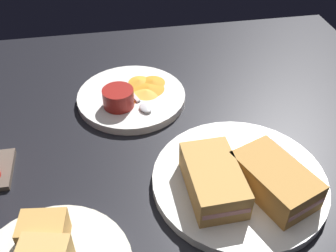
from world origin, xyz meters
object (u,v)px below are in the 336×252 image
(plate_chips_companion, at_px, (132,97))
(plate_sandwich_main, at_px, (239,181))
(ramekin_light_gravy, at_px, (118,97))
(sandwich_half_far, at_px, (274,180))
(sandwich_half_near, at_px, (213,179))
(spoon_by_gravy_ramekin, at_px, (142,105))
(ramekin_dark_sauce, at_px, (275,159))
(spoon_by_dark_ramekin, at_px, (251,179))

(plate_chips_companion, bearing_deg, plate_sandwich_main, -150.34)
(plate_sandwich_main, bearing_deg, plate_chips_companion, 29.66)
(plate_chips_companion, xyz_separation_m, ramekin_light_gravy, (-0.03, 0.03, 0.03))
(sandwich_half_far, bearing_deg, ramekin_light_gravy, 39.66)
(plate_sandwich_main, bearing_deg, ramekin_light_gravy, 37.81)
(sandwich_half_far, height_order, plate_chips_companion, sandwich_half_far)
(sandwich_half_near, height_order, plate_chips_companion, sandwich_half_near)
(sandwich_half_near, relative_size, spoon_by_gravy_ramekin, 1.38)
(ramekin_dark_sauce, height_order, ramekin_light_gravy, ramekin_light_gravy)
(plate_sandwich_main, xyz_separation_m, spoon_by_gravy_ramekin, (0.21, 0.13, 0.01))
(sandwich_half_near, xyz_separation_m, spoon_by_gravy_ramekin, (0.23, 0.08, -0.02))
(plate_sandwich_main, height_order, spoon_by_dark_ramekin, spoon_by_dark_ramekin)
(ramekin_light_gravy, bearing_deg, plate_sandwich_main, -142.19)
(ramekin_dark_sauce, bearing_deg, plate_chips_companion, 40.30)
(plate_sandwich_main, relative_size, ramekin_light_gravy, 4.59)
(ramekin_dark_sauce, bearing_deg, ramekin_light_gravy, 47.96)
(spoon_by_dark_ramekin, xyz_separation_m, spoon_by_gravy_ramekin, (0.22, 0.14, 0.00))
(spoon_by_dark_ramekin, distance_m, spoon_by_gravy_ramekin, 0.27)
(plate_chips_companion, distance_m, spoon_by_gravy_ramekin, 0.05)
(plate_sandwich_main, distance_m, spoon_by_gravy_ramekin, 0.25)
(plate_sandwich_main, relative_size, spoon_by_gravy_ramekin, 2.87)
(spoon_by_dark_ramekin, height_order, ramekin_light_gravy, ramekin_light_gravy)
(plate_chips_companion, bearing_deg, spoon_by_gravy_ramekin, -159.43)
(plate_sandwich_main, bearing_deg, spoon_by_gravy_ramekin, 31.38)
(plate_sandwich_main, relative_size, spoon_by_dark_ramekin, 2.91)
(ramekin_dark_sauce, height_order, spoon_by_dark_ramekin, ramekin_dark_sauce)
(spoon_by_dark_ramekin, distance_m, plate_chips_companion, 0.31)
(plate_sandwich_main, xyz_separation_m, plate_chips_companion, (0.26, 0.15, 0.00))
(ramekin_dark_sauce, distance_m, spoon_by_gravy_ramekin, 0.28)
(ramekin_dark_sauce, distance_m, spoon_by_dark_ramekin, 0.05)
(sandwich_half_near, bearing_deg, spoon_by_dark_ramekin, -82.41)
(ramekin_dark_sauce, bearing_deg, plate_sandwich_main, 100.59)
(sandwich_half_far, height_order, spoon_by_dark_ramekin, sandwich_half_far)
(sandwich_half_far, distance_m, plate_chips_companion, 0.35)
(ramekin_dark_sauce, xyz_separation_m, spoon_by_dark_ramekin, (-0.02, 0.05, -0.02))
(sandwich_half_near, relative_size, ramekin_dark_sauce, 2.19)
(spoon_by_gravy_ramekin, bearing_deg, plate_chips_companion, 20.57)
(sandwich_half_near, relative_size, plate_chips_companion, 0.61)
(spoon_by_dark_ramekin, bearing_deg, plate_sandwich_main, 58.58)
(plate_chips_companion, bearing_deg, ramekin_light_gravy, 140.19)
(ramekin_dark_sauce, bearing_deg, sandwich_half_near, 104.71)
(spoon_by_dark_ramekin, bearing_deg, spoon_by_gravy_ramekin, 33.11)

